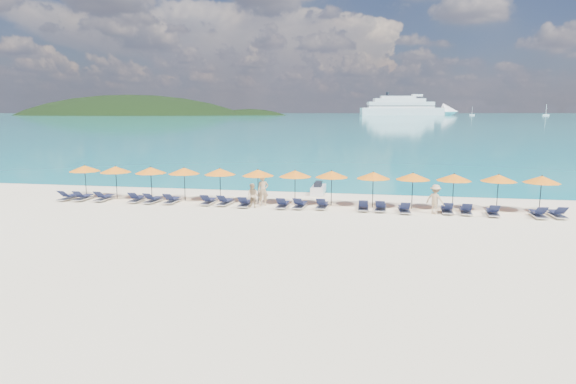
# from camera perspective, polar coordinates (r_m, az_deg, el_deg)

# --- Properties ---
(ground) EXTENTS (1400.00, 1400.00, 0.00)m
(ground) POSITION_cam_1_polar(r_m,az_deg,el_deg) (26.00, -1.19, -3.70)
(ground) COLOR beige
(sea) EXTENTS (1600.00, 1300.00, 0.01)m
(sea) POSITION_cam_1_polar(r_m,az_deg,el_deg) (684.83, 10.05, 9.01)
(sea) COLOR #1FA9B2
(sea) RESTS_ON ground
(headland_main) EXTENTS (374.00, 242.00, 126.50)m
(headland_main) POSITION_cam_1_polar(r_m,az_deg,el_deg) (643.42, -18.06, 5.26)
(headland_main) COLOR black
(headland_main) RESTS_ON ground
(headland_small) EXTENTS (162.00, 126.00, 85.50)m
(headland_small) POSITION_cam_1_polar(r_m,az_deg,el_deg) (606.38, -4.52, 5.75)
(headland_small) COLOR black
(headland_small) RESTS_ON ground
(cruise_ship) EXTENTS (119.74, 42.12, 32.95)m
(cruise_ship) POSITION_cam_1_polar(r_m,az_deg,el_deg) (607.30, 14.32, 9.60)
(cruise_ship) COLOR white
(cruise_ship) RESTS_ON ground
(sailboat_near) EXTENTS (5.59, 1.86, 10.25)m
(sailboat_near) POSITION_cam_1_polar(r_m,az_deg,el_deg) (604.73, 20.97, 8.56)
(sailboat_near) COLOR white
(sailboat_near) RESTS_ON ground
(sailboat_far) EXTENTS (6.79, 2.26, 12.46)m
(sailboat_far) POSITION_cam_1_polar(r_m,az_deg,el_deg) (604.01, 28.24, 8.08)
(sailboat_far) COLOR white
(sailboat_far) RESTS_ON ground
(jetski) EXTENTS (0.91, 2.40, 0.86)m
(jetski) POSITION_cam_1_polar(r_m,az_deg,el_deg) (35.05, 3.61, 0.36)
(jetski) COLOR silver
(jetski) RESTS_ON ground
(beachgoer_a) EXTENTS (0.81, 0.66, 1.93)m
(beachgoer_a) POSITION_cam_1_polar(r_m,az_deg,el_deg) (30.67, -2.99, 0.18)
(beachgoer_a) COLOR tan
(beachgoer_a) RESTS_ON ground
(beachgoer_b) EXTENTS (0.83, 0.62, 1.53)m
(beachgoer_b) POSITION_cam_1_polar(r_m,az_deg,el_deg) (29.96, -4.20, -0.44)
(beachgoer_b) COLOR tan
(beachgoer_b) RESTS_ON ground
(beachgoer_c) EXTENTS (1.24, 1.04, 1.75)m
(beachgoer_c) POSITION_cam_1_polar(r_m,az_deg,el_deg) (29.37, 17.06, -0.83)
(beachgoer_c) COLOR tan
(beachgoer_c) RESTS_ON ground
(umbrella_0) EXTENTS (2.10, 2.10, 2.28)m
(umbrella_0) POSITION_cam_1_polar(r_m,az_deg,el_deg) (36.35, -22.96, 2.59)
(umbrella_0) COLOR black
(umbrella_0) RESTS_ON ground
(umbrella_1) EXTENTS (2.10, 2.10, 2.28)m
(umbrella_1) POSITION_cam_1_polar(r_m,az_deg,el_deg) (34.94, -19.76, 2.53)
(umbrella_1) COLOR black
(umbrella_1) RESTS_ON ground
(umbrella_2) EXTENTS (2.10, 2.10, 2.28)m
(umbrella_2) POSITION_cam_1_polar(r_m,az_deg,el_deg) (33.75, -15.97, 2.50)
(umbrella_2) COLOR black
(umbrella_2) RESTS_ON ground
(umbrella_3) EXTENTS (2.10, 2.10, 2.28)m
(umbrella_3) POSITION_cam_1_polar(r_m,az_deg,el_deg) (32.88, -12.21, 2.47)
(umbrella_3) COLOR black
(umbrella_3) RESTS_ON ground
(umbrella_4) EXTENTS (2.10, 2.10, 2.28)m
(umbrella_4) POSITION_cam_1_polar(r_m,az_deg,el_deg) (32.06, -8.08, 2.41)
(umbrella_4) COLOR black
(umbrella_4) RESTS_ON ground
(umbrella_5) EXTENTS (2.10, 2.10, 2.28)m
(umbrella_5) POSITION_cam_1_polar(r_m,az_deg,el_deg) (31.21, -3.59, 2.29)
(umbrella_5) COLOR black
(umbrella_5) RESTS_ON ground
(umbrella_6) EXTENTS (2.10, 2.10, 2.28)m
(umbrella_6) POSITION_cam_1_polar(r_m,az_deg,el_deg) (30.70, 0.84, 2.19)
(umbrella_6) COLOR black
(umbrella_6) RESTS_ON ground
(umbrella_7) EXTENTS (2.10, 2.10, 2.28)m
(umbrella_7) POSITION_cam_1_polar(r_m,az_deg,el_deg) (30.56, 5.19, 2.12)
(umbrella_7) COLOR black
(umbrella_7) RESTS_ON ground
(umbrella_8) EXTENTS (2.10, 2.10, 2.28)m
(umbrella_8) POSITION_cam_1_polar(r_m,az_deg,el_deg) (30.33, 10.08, 1.95)
(umbrella_8) COLOR black
(umbrella_8) RESTS_ON ground
(umbrella_9) EXTENTS (2.10, 2.10, 2.28)m
(umbrella_9) POSITION_cam_1_polar(r_m,az_deg,el_deg) (30.40, 14.59, 1.81)
(umbrella_9) COLOR black
(umbrella_9) RESTS_ON ground
(umbrella_10) EXTENTS (2.10, 2.10, 2.28)m
(umbrella_10) POSITION_cam_1_polar(r_m,az_deg,el_deg) (30.68, 19.07, 1.65)
(umbrella_10) COLOR black
(umbrella_10) RESTS_ON ground
(umbrella_11) EXTENTS (2.10, 2.10, 2.28)m
(umbrella_11) POSITION_cam_1_polar(r_m,az_deg,el_deg) (31.36, 23.69, 1.53)
(umbrella_11) COLOR black
(umbrella_11) RESTS_ON ground
(umbrella_12) EXTENTS (2.10, 2.10, 2.28)m
(umbrella_12) POSITION_cam_1_polar(r_m,az_deg,el_deg) (31.81, 27.87, 1.33)
(umbrella_12) COLOR black
(umbrella_12) RESTS_ON ground
(lounger_0) EXTENTS (0.78, 1.75, 0.66)m
(lounger_0) POSITION_cam_1_polar(r_m,az_deg,el_deg) (35.76, -24.54, -0.51)
(lounger_0) COLOR silver
(lounger_0) RESTS_ON ground
(lounger_1) EXTENTS (0.62, 1.70, 0.66)m
(lounger_1) POSITION_cam_1_polar(r_m,az_deg,el_deg) (35.24, -23.12, -0.55)
(lounger_1) COLOR silver
(lounger_1) RESTS_ON ground
(lounger_2) EXTENTS (0.70, 1.73, 0.66)m
(lounger_2) POSITION_cam_1_polar(r_m,az_deg,el_deg) (34.55, -20.99, -0.60)
(lounger_2) COLOR silver
(lounger_2) RESTS_ON ground
(lounger_3) EXTENTS (0.65, 1.71, 0.66)m
(lounger_3) POSITION_cam_1_polar(r_m,az_deg,el_deg) (33.37, -17.45, -0.75)
(lounger_3) COLOR silver
(lounger_3) RESTS_ON ground
(lounger_4) EXTENTS (0.79, 1.75, 0.66)m
(lounger_4) POSITION_cam_1_polar(r_m,az_deg,el_deg) (32.76, -15.71, -0.85)
(lounger_4) COLOR silver
(lounger_4) RESTS_ON ground
(lounger_5) EXTENTS (0.66, 1.72, 0.66)m
(lounger_5) POSITION_cam_1_polar(r_m,az_deg,el_deg) (32.29, -13.60, -0.91)
(lounger_5) COLOR silver
(lounger_5) RESTS_ON ground
(lounger_6) EXTENTS (0.67, 1.72, 0.66)m
(lounger_6) POSITION_cam_1_polar(r_m,az_deg,el_deg) (31.43, -9.42, -1.05)
(lounger_6) COLOR silver
(lounger_6) RESTS_ON ground
(lounger_7) EXTENTS (0.78, 1.75, 0.66)m
(lounger_7) POSITION_cam_1_polar(r_m,az_deg,el_deg) (31.06, -7.46, -1.13)
(lounger_7) COLOR silver
(lounger_7) RESTS_ON ground
(lounger_8) EXTENTS (0.66, 1.71, 0.66)m
(lounger_8) POSITION_cam_1_polar(r_m,az_deg,el_deg) (30.42, -5.12, -1.32)
(lounger_8) COLOR silver
(lounger_8) RESTS_ON ground
(lounger_9) EXTENTS (0.63, 1.70, 0.66)m
(lounger_9) POSITION_cam_1_polar(r_m,az_deg,el_deg) (29.91, -0.62, -1.47)
(lounger_9) COLOR silver
(lounger_9) RESTS_ON ground
(lounger_10) EXTENTS (0.78, 1.75, 0.66)m
(lounger_10) POSITION_cam_1_polar(r_m,az_deg,el_deg) (29.84, 1.42, -1.50)
(lounger_10) COLOR silver
(lounger_10) RESTS_ON ground
(lounger_11) EXTENTS (0.69, 1.72, 0.66)m
(lounger_11) POSITION_cam_1_polar(r_m,az_deg,el_deg) (29.79, 4.08, -1.54)
(lounger_11) COLOR silver
(lounger_11) RESTS_ON ground
(lounger_12) EXTENTS (0.66, 1.71, 0.66)m
(lounger_12) POSITION_cam_1_polar(r_m,az_deg,el_deg) (29.56, 8.91, -1.72)
(lounger_12) COLOR silver
(lounger_12) RESTS_ON ground
(lounger_13) EXTENTS (0.74, 1.74, 0.66)m
(lounger_13) POSITION_cam_1_polar(r_m,az_deg,el_deg) (29.53, 10.92, -1.79)
(lounger_13) COLOR silver
(lounger_13) RESTS_ON ground
(lounger_14) EXTENTS (0.70, 1.73, 0.66)m
(lounger_14) POSITION_cam_1_polar(r_m,az_deg,el_deg) (29.35, 13.60, -1.96)
(lounger_14) COLOR silver
(lounger_14) RESTS_ON ground
(lounger_15) EXTENTS (0.69, 1.73, 0.66)m
(lounger_15) POSITION_cam_1_polar(r_m,az_deg,el_deg) (29.93, 18.32, -1.96)
(lounger_15) COLOR silver
(lounger_15) RESTS_ON ground
(lounger_16) EXTENTS (0.77, 1.75, 0.66)m
(lounger_16) POSITION_cam_1_polar(r_m,az_deg,el_deg) (30.03, 20.33, -2.03)
(lounger_16) COLOR silver
(lounger_16) RESTS_ON ground
(lounger_17) EXTENTS (0.76, 1.75, 0.66)m
(lounger_17) POSITION_cam_1_polar(r_m,az_deg,el_deg) (30.14, 23.08, -2.16)
(lounger_17) COLOR silver
(lounger_17) RESTS_ON ground
(lounger_18) EXTENTS (0.63, 1.70, 0.66)m
(lounger_18) POSITION_cam_1_polar(r_m,az_deg,el_deg) (30.71, 27.51, -2.28)
(lounger_18) COLOR silver
(lounger_18) RESTS_ON ground
(lounger_19) EXTENTS (0.68, 1.72, 0.66)m
(lounger_19) POSITION_cam_1_polar(r_m,az_deg,el_deg) (31.22, 29.27, -2.24)
(lounger_19) COLOR silver
(lounger_19) RESTS_ON ground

